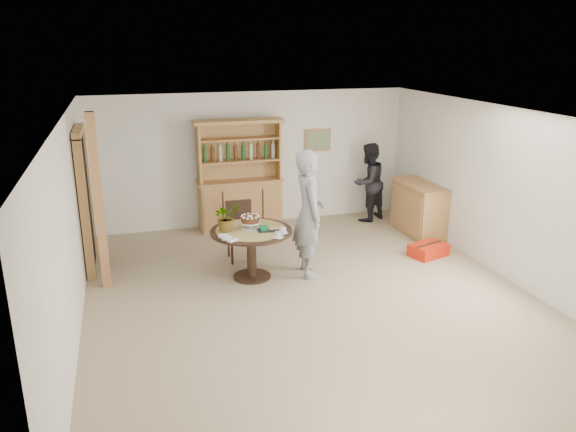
# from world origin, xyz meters

# --- Properties ---
(ground) EXTENTS (7.00, 7.00, 0.00)m
(ground) POSITION_xyz_m (0.00, 0.00, 0.00)
(ground) COLOR tan
(ground) RESTS_ON ground
(room_shell) EXTENTS (6.04, 7.04, 2.52)m
(room_shell) POSITION_xyz_m (0.00, 0.01, 1.74)
(room_shell) COLOR white
(room_shell) RESTS_ON ground
(doorway) EXTENTS (0.13, 1.10, 2.18)m
(doorway) POSITION_xyz_m (-2.93, 2.00, 1.11)
(doorway) COLOR black
(doorway) RESTS_ON ground
(pine_post) EXTENTS (0.12, 0.12, 2.50)m
(pine_post) POSITION_xyz_m (-2.70, 1.20, 1.25)
(pine_post) COLOR tan
(pine_post) RESTS_ON ground
(hutch) EXTENTS (1.62, 0.54, 2.04)m
(hutch) POSITION_xyz_m (-0.30, 3.24, 0.69)
(hutch) COLOR tan
(hutch) RESTS_ON ground
(sideboard) EXTENTS (0.54, 1.26, 0.94)m
(sideboard) POSITION_xyz_m (2.74, 2.00, 0.47)
(sideboard) COLOR tan
(sideboard) RESTS_ON ground
(dining_table) EXTENTS (1.20, 1.20, 0.76)m
(dining_table) POSITION_xyz_m (-0.62, 0.91, 0.60)
(dining_table) COLOR black
(dining_table) RESTS_ON ground
(dining_chair) EXTENTS (0.43, 0.43, 0.95)m
(dining_chair) POSITION_xyz_m (-0.62, 1.73, 0.54)
(dining_chair) COLOR black
(dining_chair) RESTS_ON ground
(birthday_cake) EXTENTS (0.30, 0.30, 0.20)m
(birthday_cake) POSITION_xyz_m (-0.62, 0.96, 0.88)
(birthday_cake) COLOR white
(birthday_cake) RESTS_ON dining_table
(flower_vase) EXTENTS (0.47, 0.44, 0.42)m
(flower_vase) POSITION_xyz_m (-0.97, 0.96, 0.97)
(flower_vase) COLOR #3F7233
(flower_vase) RESTS_ON dining_table
(gift_tray) EXTENTS (0.30, 0.20, 0.08)m
(gift_tray) POSITION_xyz_m (-0.41, 0.78, 0.79)
(gift_tray) COLOR black
(gift_tray) RESTS_ON dining_table
(coffee_cup_a) EXTENTS (0.15, 0.15, 0.09)m
(coffee_cup_a) POSITION_xyz_m (-0.22, 0.63, 0.80)
(coffee_cup_a) COLOR silver
(coffee_cup_a) RESTS_ON dining_table
(coffee_cup_b) EXTENTS (0.15, 0.15, 0.08)m
(coffee_cup_b) POSITION_xyz_m (-0.34, 0.46, 0.79)
(coffee_cup_b) COLOR silver
(coffee_cup_b) RESTS_ON dining_table
(napkins) EXTENTS (0.24, 0.33, 0.03)m
(napkins) POSITION_xyz_m (-1.03, 0.59, 0.77)
(napkins) COLOR white
(napkins) RESTS_ON dining_table
(teen_boy) EXTENTS (0.52, 0.74, 1.91)m
(teen_boy) POSITION_xyz_m (0.23, 0.81, 0.96)
(teen_boy) COLOR gray
(teen_boy) RESTS_ON ground
(adult_person) EXTENTS (0.92, 0.85, 1.53)m
(adult_person) POSITION_xyz_m (2.18, 3.00, 0.76)
(adult_person) COLOR black
(adult_person) RESTS_ON ground
(red_suitcase) EXTENTS (0.69, 0.57, 0.21)m
(red_suitcase) POSITION_xyz_m (2.36, 0.94, 0.10)
(red_suitcase) COLOR red
(red_suitcase) RESTS_ON ground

